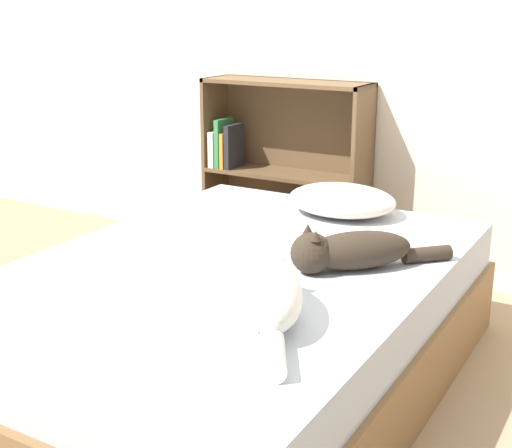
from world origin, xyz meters
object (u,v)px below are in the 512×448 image
Objects in this scene: pillow at (342,200)px; bookshelf at (284,170)px; cat_dark at (349,251)px; bed at (236,324)px; cat_light at (270,295)px.

bookshelf reaches higher than pillow.
cat_dark is 1.43m from bookshelf.
pillow is at bearing 84.32° from bed.
bed is 4.09× the size of pillow.
bookshelf is (-0.49, 1.28, 0.26)m from bed.
bookshelf is (-0.57, 0.54, -0.04)m from pillow.
bed is 1.39m from bookshelf.
cat_dark is (0.37, 0.13, 0.30)m from bed.
cat_light reaches higher than pillow.
cat_dark reaches higher than bed.
bookshelf reaches higher than bed.
pillow is 1.02× the size of cat_dark.
cat_dark is at bearing -64.11° from pillow.
cat_light is 1.83m from bookshelf.
bookshelf reaches higher than cat_light.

